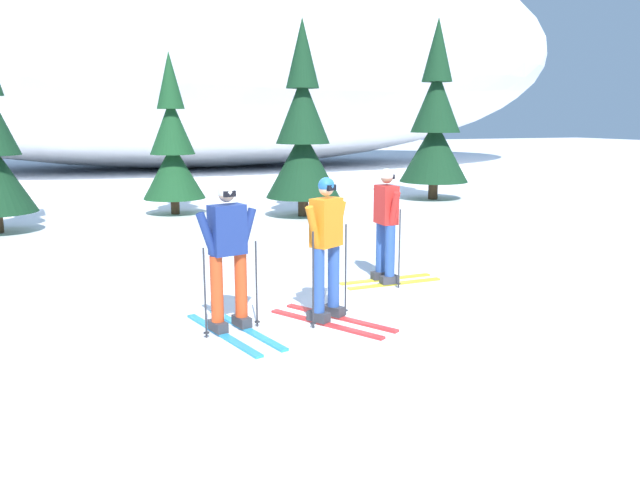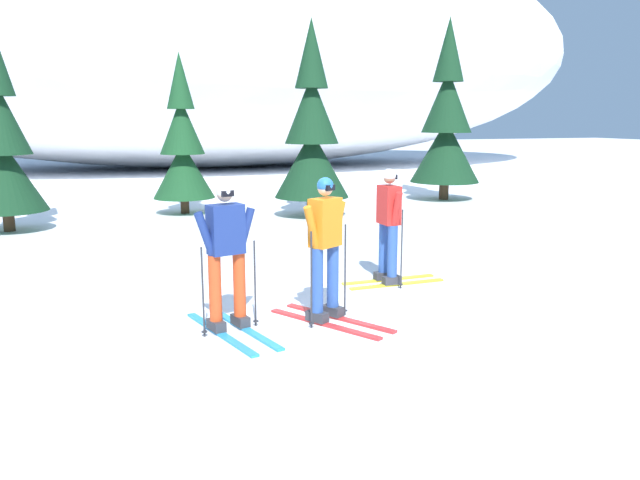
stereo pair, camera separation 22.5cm
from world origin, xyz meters
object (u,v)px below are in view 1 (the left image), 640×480
Objects in this scene: skier_navy_jacket at (228,255)px; skier_red_jacket at (386,224)px; pine_tree_far_right at (435,125)px; pine_tree_center_right at (303,135)px; skier_orange_jacket at (327,247)px; pine_tree_center at (173,148)px.

skier_red_jacket is at bearing 25.92° from skier_navy_jacket.
pine_tree_center_right is at bearing -159.84° from pine_tree_far_right.
skier_red_jacket is at bearing 42.25° from skier_orange_jacket.
pine_tree_center_right is (3.79, 8.21, 1.16)m from skier_navy_jacket.
pine_tree_far_right reaches higher than skier_red_jacket.
pine_tree_far_right is (6.07, 8.71, 1.40)m from skier_red_jacket.
pine_tree_far_right is at bearing 48.73° from skier_navy_jacket.
skier_orange_jacket is 0.43× the size of pine_tree_center.
skier_red_jacket is 8.72m from pine_tree_center.
pine_tree_far_right is at bearing 53.07° from skier_orange_jacket.
skier_red_jacket is at bearing -124.84° from pine_tree_far_right.
pine_tree_far_right reaches higher than skier_orange_jacket.
pine_tree_center is (0.68, 9.77, 0.84)m from skier_navy_jacket.
skier_orange_jacket is at bearing -137.75° from skier_red_jacket.
skier_orange_jacket is at bearing -126.93° from pine_tree_far_right.
pine_tree_center is (-0.55, 9.81, 0.82)m from skier_orange_jacket.
skier_navy_jacket is 0.43× the size of pine_tree_center.
skier_orange_jacket is (-1.53, -1.39, 0.02)m from skier_red_jacket.
pine_tree_far_right is (8.82, 10.06, 1.39)m from skier_navy_jacket.
skier_navy_jacket is at bearing -94.01° from pine_tree_center.
pine_tree_center_right is at bearing 65.20° from skier_navy_jacket.
pine_tree_far_right reaches higher than skier_navy_jacket.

